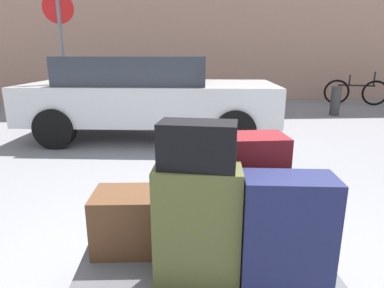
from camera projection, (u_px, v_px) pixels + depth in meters
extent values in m
cube|color=#4C4C51|center=(204.00, 267.00, 1.88)|extent=(1.39, 0.83, 0.10)
cylinder|color=black|center=(270.00, 260.00, 2.23)|extent=(0.24, 0.06, 0.24)
cylinder|color=black|center=(128.00, 265.00, 2.17)|extent=(0.24, 0.06, 0.24)
cube|color=#4C5128|center=(197.00, 226.00, 1.63)|extent=(0.44, 0.27, 0.61)
cube|color=#51331E|center=(141.00, 220.00, 1.95)|extent=(0.56, 0.33, 0.35)
cube|color=maroon|center=(245.00, 196.00, 1.86)|extent=(0.42, 0.25, 0.70)
cube|color=#191E47|center=(286.00, 234.00, 1.58)|extent=(0.45, 0.27, 0.58)
cube|color=black|center=(198.00, 145.00, 1.52)|extent=(0.39, 0.26, 0.22)
cube|color=silver|center=(152.00, 101.00, 5.90)|extent=(4.46, 2.21, 0.64)
cube|color=#2D333D|center=(137.00, 70.00, 5.77)|extent=(2.55, 1.81, 0.46)
cylinder|color=black|center=(228.00, 112.00, 6.75)|extent=(0.66, 0.28, 0.64)
cylinder|color=black|center=(235.00, 130.00, 5.11)|extent=(0.66, 0.28, 0.64)
cylinder|color=black|center=(91.00, 111.00, 6.86)|extent=(0.66, 0.28, 0.64)
cylinder|color=black|center=(55.00, 128.00, 5.23)|extent=(0.66, 0.28, 0.64)
torus|color=black|center=(336.00, 92.00, 9.84)|extent=(0.70, 0.28, 0.72)
torus|color=black|center=(375.00, 93.00, 9.58)|extent=(0.70, 0.28, 0.72)
cylinder|color=black|center=(356.00, 85.00, 9.65)|extent=(0.96, 0.36, 0.04)
cylinder|color=black|center=(350.00, 80.00, 9.66)|extent=(0.05, 0.05, 0.30)
cylinder|color=black|center=(374.00, 79.00, 9.49)|extent=(0.05, 0.05, 0.40)
cylinder|color=#383838|center=(271.00, 102.00, 7.95)|extent=(0.23, 0.23, 0.69)
cylinder|color=#383838|center=(335.00, 101.00, 8.03)|extent=(0.23, 0.23, 0.69)
cylinder|color=slate|center=(64.00, 68.00, 5.75)|extent=(0.07, 0.07, 2.44)
cylinder|color=red|center=(58.00, 8.00, 5.50)|extent=(0.49, 0.16, 0.50)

